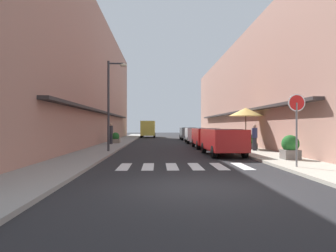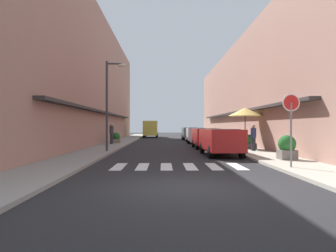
{
  "view_description": "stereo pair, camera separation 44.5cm",
  "coord_description": "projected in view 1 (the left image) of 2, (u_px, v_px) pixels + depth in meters",
  "views": [
    {
      "loc": [
        -1.05,
        -8.19,
        1.63
      ],
      "look_at": [
        -0.22,
        16.45,
        1.63
      ],
      "focal_mm": 33.11,
      "sensor_mm": 36.0,
      "label": 1
    },
    {
      "loc": [
        -0.6,
        -8.2,
        1.63
      ],
      "look_at": [
        -0.22,
        16.45,
        1.63
      ],
      "focal_mm": 33.11,
      "sensor_mm": 36.0,
      "label": 2
    }
  ],
  "objects": [
    {
      "name": "crosswalk",
      "position": [
        184.0,
        166.0,
        12.41
      ],
      "size": [
        5.2,
        2.2,
        0.01
      ],
      "color": "silver",
      "rests_on": "ground_plane"
    },
    {
      "name": "parked_car_distant",
      "position": [
        188.0,
        132.0,
        36.35
      ],
      "size": [
        1.82,
        4.0,
        1.47
      ],
      "color": "#4C5156",
      "rests_on": "ground_plane"
    },
    {
      "name": "planter_midblock",
      "position": [
        251.0,
        142.0,
        20.55
      ],
      "size": [
        0.72,
        0.72,
        0.95
      ],
      "color": "#4C4C4C",
      "rests_on": "sidewalk_right"
    },
    {
      "name": "pedestrian_walking_near",
      "position": [
        255.0,
        137.0,
        19.13
      ],
      "size": [
        0.34,
        0.34,
        1.61
      ],
      "rotation": [
        0.0,
        0.0,
        3.05
      ],
      "color": "#282B33",
      "rests_on": "sidewalk_right"
    },
    {
      "name": "planter_corner",
      "position": [
        290.0,
        147.0,
        14.08
      ],
      "size": [
        0.79,
        0.79,
        1.1
      ],
      "color": "slate",
      "rests_on": "sidewalk_right"
    },
    {
      "name": "street_lamp",
      "position": [
        112.0,
        96.0,
        18.62
      ],
      "size": [
        1.19,
        0.28,
        5.43
      ],
      "color": "#38383D",
      "rests_on": "sidewalk_left"
    },
    {
      "name": "parked_car_far",
      "position": [
        195.0,
        134.0,
        29.4
      ],
      "size": [
        1.9,
        4.19,
        1.47
      ],
      "color": "silver",
      "rests_on": "ground_plane"
    },
    {
      "name": "planter_far",
      "position": [
        116.0,
        138.0,
        27.42
      ],
      "size": [
        0.77,
        0.77,
        0.95
      ],
      "color": "gray",
      "rests_on": "sidewalk_left"
    },
    {
      "name": "pedestrian_walking_far",
      "position": [
        111.0,
        133.0,
        26.02
      ],
      "size": [
        0.34,
        0.34,
        1.76
      ],
      "rotation": [
        0.0,
        0.0,
        5.76
      ],
      "color": "#282B33",
      "rests_on": "sidewalk_left"
    },
    {
      "name": "building_row_right",
      "position": [
        262.0,
        93.0,
        28.23
      ],
      "size": [
        5.5,
        43.47,
        9.24
      ],
      "color": "#A87A6B",
      "rests_on": "ground_plane"
    },
    {
      "name": "ground_plane",
      "position": [
        170.0,
        145.0,
        26.64
      ],
      "size": [
        101.37,
        101.37,
        0.0
      ],
      "primitive_type": "plane",
      "color": "#232326"
    },
    {
      "name": "sidewalk_left",
      "position": [
        114.0,
        144.0,
        26.48
      ],
      "size": [
        2.35,
        64.51,
        0.12
      ],
      "primitive_type": "cube",
      "color": "gray",
      "rests_on": "ground_plane"
    },
    {
      "name": "parked_car_mid",
      "position": [
        207.0,
        136.0,
        22.7
      ],
      "size": [
        1.82,
        4.21,
        1.47
      ],
      "color": "maroon",
      "rests_on": "ground_plane"
    },
    {
      "name": "sidewalk_right",
      "position": [
        225.0,
        144.0,
        26.8
      ],
      "size": [
        2.35,
        64.51,
        0.12
      ],
      "primitive_type": "cube",
      "color": "#ADA899",
      "rests_on": "ground_plane"
    },
    {
      "name": "cafe_umbrella",
      "position": [
        246.0,
        112.0,
        20.8
      ],
      "size": [
        2.28,
        2.28,
        2.74
      ],
      "color": "#262626",
      "rests_on": "sidewalk_right"
    },
    {
      "name": "round_street_sign",
      "position": [
        297.0,
        111.0,
        11.44
      ],
      "size": [
        0.65,
        0.07,
        2.7
      ],
      "color": "slate",
      "rests_on": "sidewalk_right"
    },
    {
      "name": "delivery_van",
      "position": [
        148.0,
        128.0,
        44.79
      ],
      "size": [
        2.05,
        5.42,
        2.37
      ],
      "color": "#D8CC4C",
      "rests_on": "ground_plane"
    },
    {
      "name": "building_row_left",
      "position": [
        75.0,
        79.0,
        27.66
      ],
      "size": [
        5.5,
        43.47,
        11.67
      ],
      "color": "#A87A6B",
      "rests_on": "ground_plane"
    },
    {
      "name": "parked_car_near",
      "position": [
        223.0,
        139.0,
        17.08
      ],
      "size": [
        1.89,
        4.51,
        1.47
      ],
      "color": "maroon",
      "rests_on": "ground_plane"
    }
  ]
}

